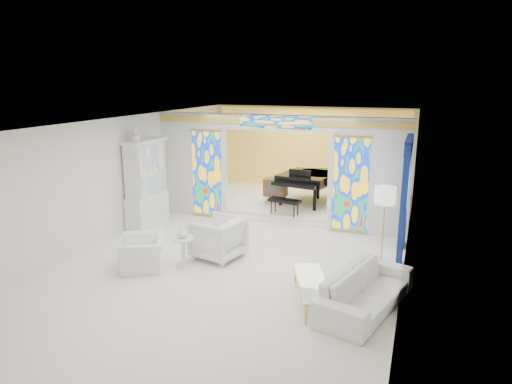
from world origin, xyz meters
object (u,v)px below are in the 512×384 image
at_px(armchair_left, 143,253).
at_px(coffee_table, 312,283).
at_px(grand_piano, 313,178).
at_px(tv_console, 276,187).
at_px(china_cabinet, 146,184).
at_px(armchair_right, 218,238).
at_px(sofa, 366,290).

distance_m(armchair_left, coffee_table, 3.74).
bearing_deg(grand_piano, tv_console, -143.29).
relative_size(china_cabinet, armchair_right, 2.67).
height_order(armchair_right, tv_console, tv_console).
distance_m(china_cabinet, armchair_right, 3.18).
bearing_deg(armchair_right, armchair_left, -36.41).
bearing_deg(grand_piano, armchair_right, -91.74).
bearing_deg(china_cabinet, coffee_table, -27.71).
bearing_deg(china_cabinet, tv_console, 45.52).
bearing_deg(sofa, tv_console, 47.60).
relative_size(china_cabinet, tv_console, 3.49).
height_order(coffee_table, tv_console, tv_console).
relative_size(armchair_right, coffee_table, 0.57).
bearing_deg(armchair_left, armchair_right, 99.91).
height_order(sofa, tv_console, tv_console).
distance_m(coffee_table, grand_piano, 6.26).
height_order(armchair_left, sofa, sofa).
xyz_separation_m(coffee_table, tv_console, (-2.47, 5.55, 0.34)).
xyz_separation_m(sofa, coffee_table, (-0.94, -0.07, 0.00)).
bearing_deg(grand_piano, sofa, -57.82).
distance_m(armchair_right, sofa, 3.63).
xyz_separation_m(armchair_right, grand_piano, (1.04, 4.75, 0.48)).
distance_m(china_cabinet, armchair_left, 3.03).
xyz_separation_m(armchair_left, coffee_table, (3.73, -0.25, 0.01)).
relative_size(china_cabinet, grand_piano, 0.93).
xyz_separation_m(armchair_left, grand_piano, (2.30, 5.81, 0.61)).
xyz_separation_m(sofa, tv_console, (-3.41, 5.49, 0.34)).
xyz_separation_m(china_cabinet, armchair_left, (1.50, -2.49, -0.83)).
bearing_deg(tv_console, armchair_right, -89.85).
xyz_separation_m(armchair_left, armchair_right, (1.26, 1.07, 0.13)).
bearing_deg(armchair_right, tv_console, -166.72).
bearing_deg(tv_console, grand_piano, 26.19).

